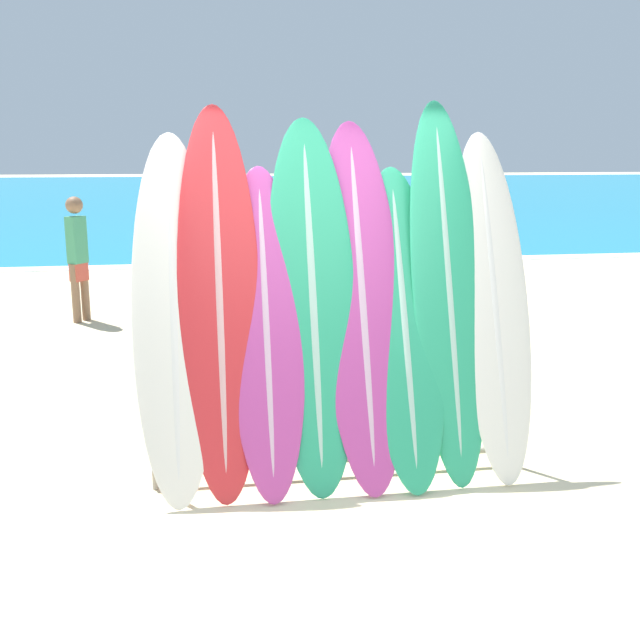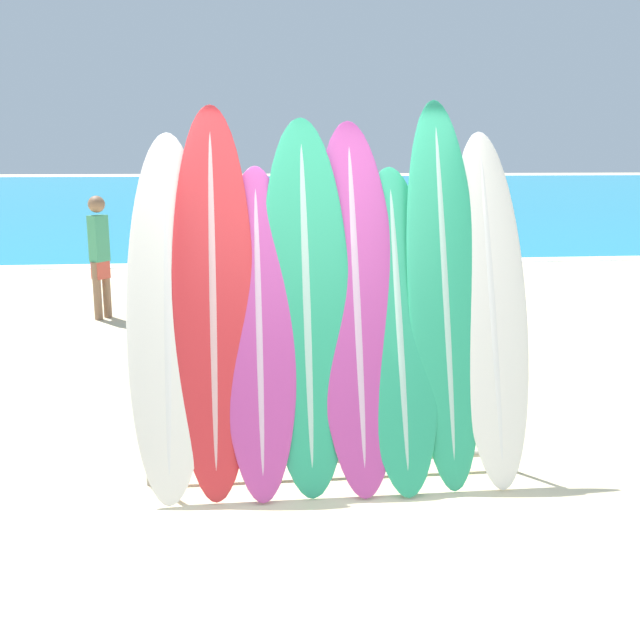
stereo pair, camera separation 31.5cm
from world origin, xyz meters
name	(u,v)px [view 1 (the left image)]	position (x,y,z in m)	size (l,w,h in m)	color
ground_plane	(339,534)	(0.00, 0.00, 0.00)	(160.00, 160.00, 0.00)	beige
ocean_water	(208,192)	(0.00, 40.28, 0.00)	(120.00, 60.00, 0.01)	teal
surfboard_rack	(339,409)	(0.15, 0.79, 0.49)	(2.52, 0.04, 0.91)	gray
surfboard_slot_0	(174,315)	(-0.92, 0.86, 1.16)	(0.54, 0.92, 2.33)	silver
surfboard_slot_1	(219,299)	(-0.63, 0.88, 1.26)	(0.54, 0.94, 2.51)	red
surfboard_slot_2	(266,329)	(-0.33, 0.82, 1.06)	(0.50, 0.90, 2.11)	#B23D8E
surfboard_slot_3	(313,302)	(-0.02, 0.88, 1.21)	(0.60, 0.93, 2.43)	#289E70
surfboard_slot_4	(362,301)	(0.32, 0.89, 1.21)	(0.57, 1.03, 2.41)	#B23D8E
surfboard_slot_5	(404,325)	(0.60, 0.83, 1.05)	(0.54, 0.94, 2.10)	#289E70
surfboard_slot_6	(448,288)	(0.92, 0.89, 1.28)	(0.50, 0.96, 2.56)	#289E70
surfboard_slot_7	(493,303)	(1.24, 0.86, 1.17)	(0.51, 0.93, 2.34)	silver
person_near_water	(414,260)	(1.95, 5.17, 0.85)	(0.26, 0.21, 1.57)	#A87A5B
person_mid_beach	(155,252)	(-1.31, 5.99, 0.93)	(0.23, 0.28, 1.70)	beige
person_far_left	(374,227)	(2.44, 9.36, 0.87)	(0.27, 0.21, 1.59)	beige
person_far_right	(78,254)	(-2.30, 6.15, 0.89)	(0.26, 0.28, 1.64)	#846047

